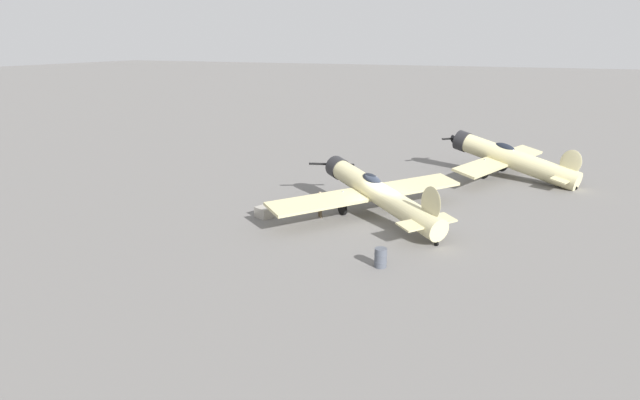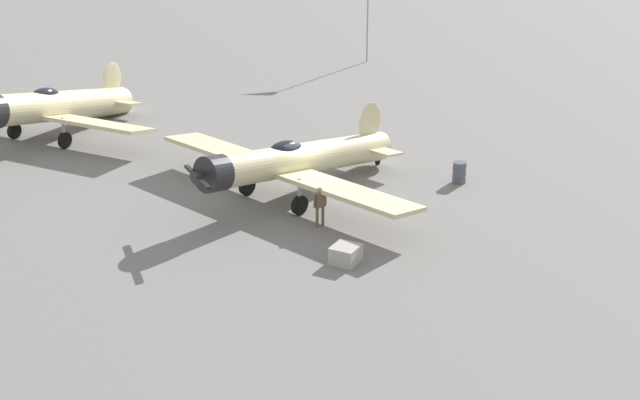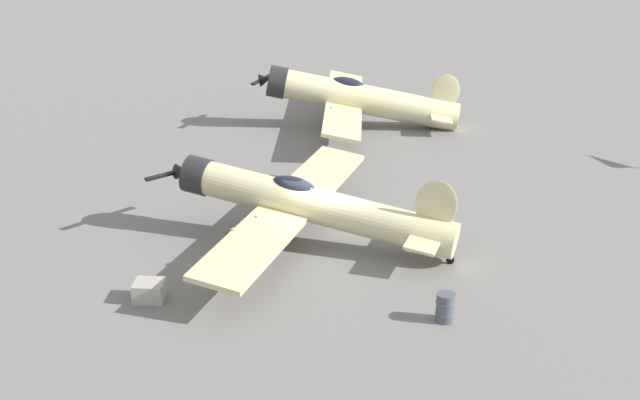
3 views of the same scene
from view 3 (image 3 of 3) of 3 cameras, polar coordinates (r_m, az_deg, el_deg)
ground_plane at (r=33.55m, az=-0.00°, el=-2.85°), size 400.00×400.00×0.00m
airplane_foreground at (r=33.10m, az=-0.90°, el=-0.27°), size 10.70×11.89×3.19m
airplane_mid_apron at (r=46.98m, az=2.31°, el=6.44°), size 10.72×12.01×3.41m
ground_crew_mechanic at (r=31.35m, az=-5.50°, el=-2.83°), size 0.48×0.47×1.63m
equipment_crate at (r=30.08m, az=-10.75°, el=-5.67°), size 1.24×1.21×0.64m
fuel_drum at (r=28.52m, az=7.94°, el=-6.75°), size 0.63×0.63×0.95m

